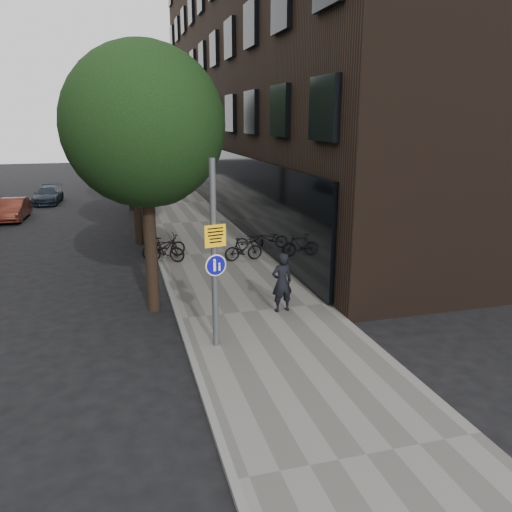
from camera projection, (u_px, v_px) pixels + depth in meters
name	position (u px, v px, depth m)	size (l,w,h in m)	color
ground	(286.00, 369.00, 11.30)	(120.00, 120.00, 0.00)	black
sidewalk	(214.00, 254.00, 20.64)	(4.50, 60.00, 0.12)	slate
curb_edge	(159.00, 258.00, 20.06)	(0.15, 60.00, 0.13)	slate
building_right_dark_brick	(303.00, 61.00, 31.54)	(12.00, 40.00, 18.00)	black
street_tree_near	(147.00, 133.00, 13.60)	(4.40, 4.40, 7.50)	black
street_tree_mid	(134.00, 128.00, 21.50)	(5.00, 5.00, 7.80)	black
street_tree_far	(128.00, 125.00, 29.86)	(5.00, 5.00, 7.80)	black
signpost	(214.00, 255.00, 11.63)	(0.52, 0.15, 4.52)	#595B5E
pedestrian	(282.00, 282.00, 14.17)	(0.63, 0.41, 1.73)	black
parked_bike_facade_near	(254.00, 240.00, 21.05)	(0.56, 1.61, 0.85)	black
parked_bike_facade_far	(243.00, 249.00, 19.41)	(0.43, 1.52, 0.91)	black
parked_bike_curb_near	(164.00, 246.00, 19.79)	(0.62, 1.78, 0.94)	black
parked_bike_curb_far	(165.00, 250.00, 19.25)	(0.45, 1.58, 0.95)	black
parked_car_mid	(13.00, 209.00, 27.80)	(1.27, 3.65, 1.20)	maroon
parked_car_far	(48.00, 195.00, 33.34)	(1.56, 3.84, 1.11)	#1A222E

